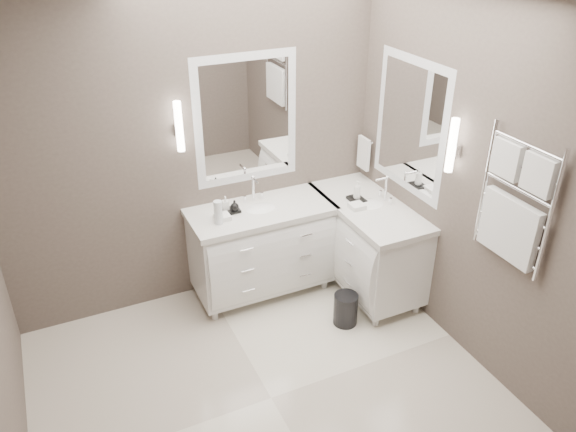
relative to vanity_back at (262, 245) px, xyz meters
name	(u,v)px	position (x,y,z in m)	size (l,w,h in m)	color
floor	(271,398)	(-0.45, -1.23, -0.49)	(3.20, 3.00, 0.01)	silver
wall_back	(195,150)	(-0.45, 0.28, 0.86)	(3.20, 0.01, 2.70)	#554A44
wall_front	(421,418)	(-0.45, -2.73, 0.86)	(3.20, 0.01, 2.70)	#554A44
wall_right	(476,187)	(1.15, -1.23, 0.86)	(0.01, 3.00, 2.70)	#554A44
vanity_back	(262,245)	(0.00, 0.00, 0.00)	(1.24, 0.59, 0.97)	white
vanity_right	(366,240)	(0.88, -0.33, 0.00)	(0.59, 1.24, 0.97)	white
mirror_back	(246,120)	(0.00, 0.26, 1.06)	(0.90, 0.02, 1.10)	white
mirror_right	(410,126)	(1.14, -0.43, 1.06)	(0.02, 0.90, 1.10)	white
sconce_back	(179,128)	(-0.58, 0.20, 1.11)	(0.06, 0.06, 0.40)	white
sconce_right	(452,146)	(1.08, -1.01, 1.11)	(0.06, 0.06, 0.40)	white
towel_bar_corner	(364,153)	(1.09, 0.13, 0.63)	(0.03, 0.22, 0.30)	white
towel_ladder	(514,208)	(1.10, -1.63, 0.91)	(0.06, 0.58, 0.90)	white
waste_bin	(346,309)	(0.45, -0.72, -0.34)	(0.20, 0.20, 0.28)	black
amenity_tray_back	(230,211)	(-0.26, 0.05, 0.38)	(0.16, 0.12, 0.02)	black
amenity_tray_right	(357,199)	(0.81, -0.23, 0.38)	(0.12, 0.16, 0.02)	black
water_bottle	(218,212)	(-0.40, -0.09, 0.46)	(0.07, 0.07, 0.20)	silver
soap_bottle_a	(226,203)	(-0.29, 0.07, 0.45)	(0.05, 0.05, 0.12)	white
soap_bottle_b	(235,205)	(-0.23, 0.02, 0.43)	(0.07, 0.07, 0.09)	black
soap_bottle_c	(357,190)	(0.81, -0.23, 0.47)	(0.06, 0.06, 0.16)	white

